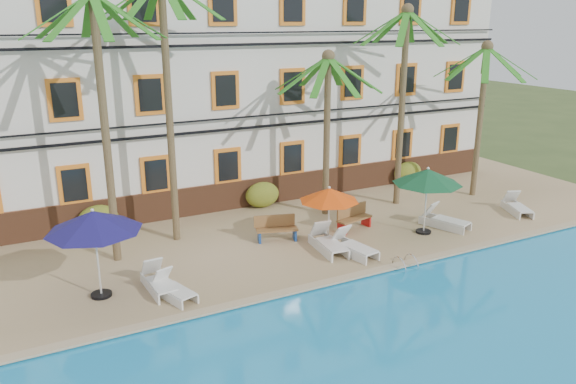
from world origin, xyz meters
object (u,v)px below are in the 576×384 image
palm_e (482,97)px  lounger_d (353,246)px  palm_b (167,77)px  umbrella_blue (94,222)px  bench_left (277,228)px  bench_right (353,217)px  palm_c (327,110)px  lounger_e (444,220)px  lounger_b (173,289)px  lounger_a (159,281)px  palm_d (403,80)px  lounger_c (328,242)px  pool_ladder (405,266)px  palm_a (102,93)px  lounger_f (517,206)px  umbrella_green (428,177)px  umbrella_red (329,195)px

palm_e → lounger_d: (-8.66, -3.19, -4.17)m
palm_b → lounger_d: 8.50m
umbrella_blue → bench_left: (6.45, 1.57, -1.83)m
umbrella_blue → bench_right: umbrella_blue is taller
palm_c → lounger_e: bearing=-46.6°
lounger_b → lounger_e: lounger_e is taller
palm_e → lounger_a: bearing=-169.6°
palm_d → lounger_c: bearing=-149.8°
palm_d → lounger_d: (-4.77, -3.78, -5.02)m
lounger_b → lounger_d: (6.36, 0.24, 0.03)m
lounger_a → bench_right: bench_right is taller
bench_right → lounger_e: bearing=-23.8°
palm_b → pool_ladder: (5.93, -5.71, -5.84)m
palm_a → palm_d: palm_a is taller
palm_b → lounger_c: size_ratio=4.58×
lounger_a → lounger_c: lounger_c is taller
lounger_f → bench_left: size_ratio=1.20×
palm_e → umbrella_blue: (-16.86, -2.42, -2.15)m
palm_b → umbrella_blue: 5.83m
lounger_a → lounger_d: lounger_d is taller
umbrella_blue → pool_ladder: size_ratio=3.62×
lounger_b → lounger_e: 10.97m
lounger_c → bench_right: (1.93, 1.36, 0.17)m
umbrella_green → pool_ladder: bearing=-140.4°
umbrella_green → lounger_c: 4.51m
lounger_b → bench_left: (4.60, 2.58, 0.22)m
palm_e → lounger_e: (-4.08, -2.61, -4.16)m
umbrella_blue → lounger_e: size_ratio=1.34×
umbrella_blue → lounger_f: umbrella_blue is taller
palm_d → lounger_e: 5.95m
palm_e → lounger_c: bearing=-164.7°
bench_right → umbrella_blue: bearing=-172.6°
lounger_b → palm_e: bearing=12.8°
palm_e → bench_left: bearing=-175.3°
palm_b → lounger_a: palm_b is taller
palm_a → palm_d: size_ratio=1.05×
palm_c → umbrella_red: size_ratio=3.08×
lounger_b → bench_left: bench_left is taller
lounger_c → lounger_f: (9.04, -0.17, -0.03)m
umbrella_green → lounger_a: bearing=-179.6°
palm_d → palm_c: bearing=175.7°
lounger_b → bench_right: size_ratio=1.12×
palm_d → lounger_e: palm_d is taller
lounger_f → bench_left: bearing=169.7°
lounger_e → umbrella_green: bearing=-173.7°
pool_ladder → lounger_e: bearing=31.5°
palm_d → lounger_f: bearing=-41.9°
palm_a → umbrella_blue: palm_a is taller
palm_d → lounger_e: size_ratio=4.12×
palm_b → lounger_e: bearing=-20.1°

